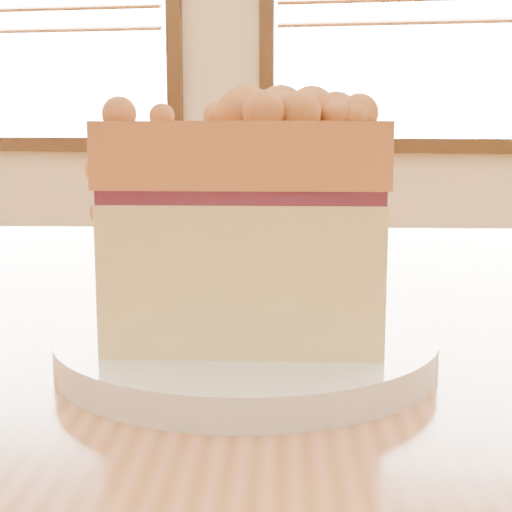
{
  "coord_description": "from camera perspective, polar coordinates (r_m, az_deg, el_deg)",
  "views": [
    {
      "loc": [
        0.15,
        -0.33,
        0.88
      ],
      "look_at": [
        0.07,
        0.1,
        0.8
      ],
      "focal_mm": 55.0,
      "sensor_mm": 36.0,
      "label": 1
    }
  ],
  "objects": [
    {
      "name": "cafe_table_main",
      "position": [
        0.64,
        -13.15,
        -11.82
      ],
      "size": [
        1.23,
        0.9,
        0.75
      ],
      "rotation": [
        0.0,
        0.0,
        0.14
      ],
      "color": "#C27A4B",
      "rests_on": "ground"
    },
    {
      "name": "cafe_chair_main",
      "position": [
        1.25,
        -0.03,
        -11.41
      ],
      "size": [
        0.39,
        0.39,
        0.85
      ],
      "rotation": [
        0.0,
        0.0,
        3.13
      ],
      "color": "brown",
      "rests_on": "ground"
    },
    {
      "name": "plate",
      "position": [
        0.42,
        -0.71,
        -6.79
      ],
      "size": [
        0.2,
        0.2,
        0.02
      ],
      "color": "white",
      "rests_on": "cafe_table_main"
    },
    {
      "name": "cake_slice",
      "position": [
        0.41,
        -1.01,
        2.81
      ],
      "size": [
        0.16,
        0.12,
        0.13
      ],
      "rotation": [
        0.0,
        0.0,
        0.13
      ],
      "color": "#FFD990",
      "rests_on": "plate"
    }
  ]
}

